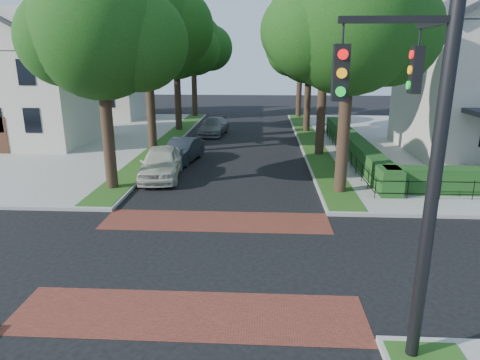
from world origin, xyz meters
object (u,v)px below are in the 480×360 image
(traffic_signal, at_px, (423,145))
(parked_car_front, at_px, (161,163))
(parked_car_rear, at_px, (214,126))
(parked_car_middle, at_px, (182,151))

(traffic_signal, relative_size, parked_car_front, 1.61)
(parked_car_front, relative_size, parked_car_rear, 1.05)
(parked_car_middle, relative_size, parked_car_rear, 0.92)
(parked_car_front, height_order, parked_car_middle, parked_car_front)
(parked_car_front, xyz_separation_m, parked_car_rear, (1.30, 13.27, -0.16))
(parked_car_rear, bearing_deg, parked_car_middle, -88.98)
(parked_car_front, distance_m, parked_car_rear, 13.34)
(parked_car_front, bearing_deg, parked_car_rear, 78.89)
(parked_car_front, distance_m, parked_car_middle, 3.66)
(parked_car_front, xyz_separation_m, parked_car_middle, (0.47, 3.63, -0.13))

